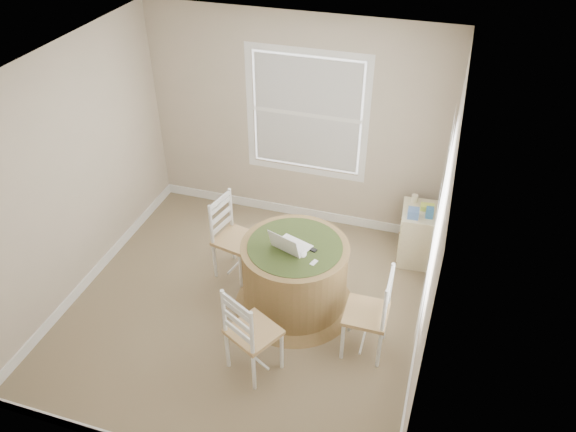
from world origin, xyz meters
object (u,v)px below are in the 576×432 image
(laptop, at_px, (290,246))
(corner_chest, at_px, (416,235))
(chair_near, at_px, (254,331))
(chair_left, at_px, (236,239))
(chair_right, at_px, (366,313))
(round_table, at_px, (295,273))

(laptop, xyz_separation_m, corner_chest, (1.14, 1.19, -0.48))
(chair_near, bearing_deg, corner_chest, -92.74)
(chair_near, bearing_deg, laptop, -67.20)
(laptop, relative_size, corner_chest, 0.63)
(chair_left, relative_size, chair_right, 1.00)
(round_table, xyz_separation_m, laptop, (-0.03, -0.04, 0.39))
(chair_near, height_order, laptop, laptop)
(round_table, relative_size, corner_chest, 1.89)
(chair_near, height_order, chair_right, same)
(chair_right, xyz_separation_m, corner_chest, (0.29, 1.54, -0.14))
(chair_near, distance_m, laptop, 0.94)
(chair_right, height_order, corner_chest, chair_right)
(laptop, bearing_deg, chair_right, 177.79)
(round_table, bearing_deg, chair_near, -78.55)
(round_table, relative_size, laptop, 3.01)
(corner_chest, bearing_deg, chair_left, -159.95)
(chair_near, xyz_separation_m, laptop, (0.08, 0.87, 0.34))
(chair_left, relative_size, laptop, 2.25)
(chair_near, height_order, corner_chest, chair_near)
(round_table, distance_m, laptop, 0.39)
(round_table, xyz_separation_m, chair_right, (0.81, -0.39, 0.05))
(chair_near, relative_size, corner_chest, 1.41)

